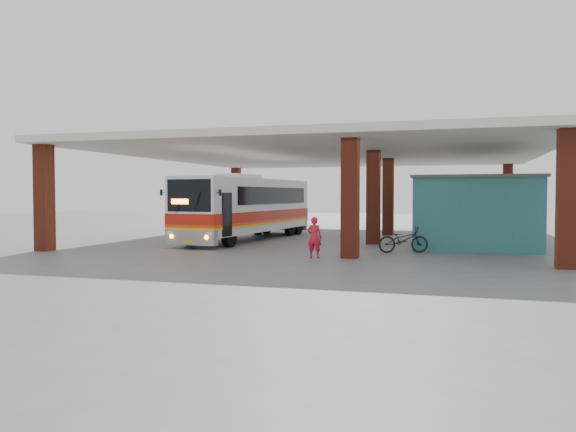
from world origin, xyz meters
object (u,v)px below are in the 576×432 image
(motorcycle, at_px, (403,240))
(red_chair, at_px, (425,230))
(coach_bus, at_px, (248,208))
(pedestrian, at_px, (314,237))

(motorcycle, height_order, red_chair, motorcycle)
(coach_bus, relative_size, motorcycle, 5.80)
(motorcycle, relative_size, pedestrian, 1.32)
(coach_bus, bearing_deg, motorcycle, -22.22)
(coach_bus, relative_size, pedestrian, 7.66)
(motorcycle, bearing_deg, red_chair, -23.27)
(motorcycle, distance_m, pedestrian, 4.04)
(motorcycle, xyz_separation_m, pedestrian, (-2.94, -2.76, 0.23))
(coach_bus, height_order, red_chair, coach_bus)
(red_chair, bearing_deg, coach_bus, -172.26)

